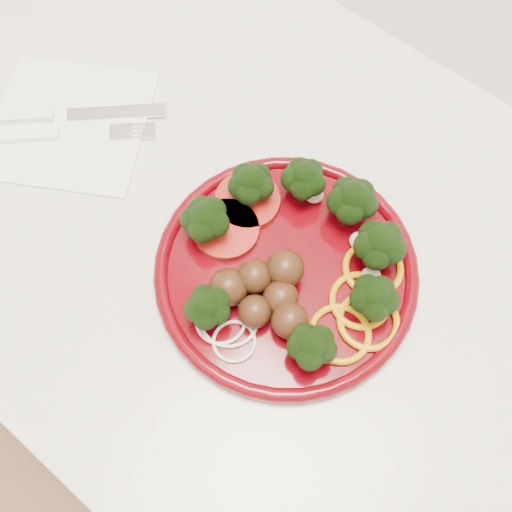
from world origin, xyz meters
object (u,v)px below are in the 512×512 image
Objects in this scene: plate at (289,265)px; fork at (44,135)px; napkin at (70,124)px; knife at (48,115)px.

plate is 0.31m from fork.
knife is (-0.02, -0.01, 0.01)m from napkin.
fork is (-0.01, -0.03, 0.01)m from napkin.
knife is at bearing -175.73° from plate.
fork is at bearing -171.54° from plate.
fork is (0.02, -0.02, -0.00)m from knife.
napkin is 1.18× the size of fork.
knife is 1.12× the size of fork.
plate is 1.65× the size of knife.
napkin is at bearing -22.66° from knife.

